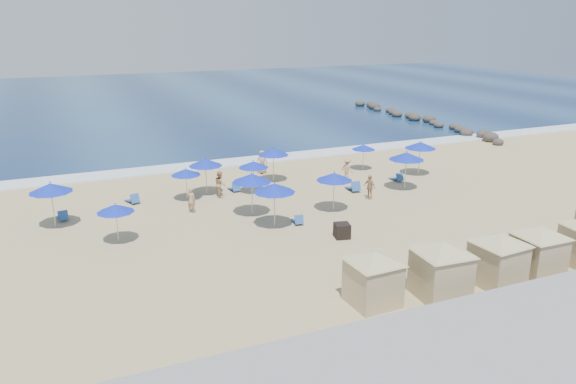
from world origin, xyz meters
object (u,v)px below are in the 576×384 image
object	(u,v)px
umbrella_0	(51,188)
umbrella_2	(186,172)
rock_jetty	(420,119)
umbrella_6	(274,188)
beachgoer_3	(347,169)
umbrella_3	(252,178)
beachgoer_2	(369,187)
beachgoer_0	(191,200)
umbrella_5	(253,164)
umbrella_1	(115,208)
trash_bin	(342,231)
beachgoer_1	(220,184)
cabana_3	(539,244)
cabana_0	(374,271)
umbrella_4	(205,162)
umbrella_7	(273,152)
umbrella_10	(420,145)
umbrella_9	(364,147)
umbrella_11	(407,156)
beachgoer_4	(262,162)
cabana_1	(442,262)
umbrella_8	(334,177)
cabana_2	(499,252)

from	to	relation	value
umbrella_0	umbrella_2	xyz separation A→B (m)	(7.99, 1.84, -0.43)
rock_jetty	umbrella_6	xyz separation A→B (m)	(-27.65, -24.40, 1.96)
beachgoer_3	umbrella_3	bearing A→B (deg)	95.94
umbrella_2	beachgoer_2	bearing A→B (deg)	-21.72
umbrella_2	beachgoer_0	size ratio (longest dim) A/B	1.37
umbrella_5	beachgoer_3	world-z (taller)	umbrella_5
umbrella_1	beachgoer_2	bearing A→B (deg)	4.41
trash_bin	umbrella_6	world-z (taller)	umbrella_6
beachgoer_1	cabana_3	bearing A→B (deg)	-145.36
trash_bin	cabana_0	distance (m)	7.34
beachgoer_1	beachgoer_3	size ratio (longest dim) A/B	1.09
umbrella_3	umbrella_4	size ratio (longest dim) A/B	1.05
umbrella_3	umbrella_7	distance (m)	7.31
umbrella_10	umbrella_5	bearing A→B (deg)	177.28
trash_bin	umbrella_9	distance (m)	14.41
umbrella_5	umbrella_11	xyz separation A→B (m)	(9.81, -3.31, 0.37)
beachgoer_3	cabana_0	bearing A→B (deg)	132.83
umbrella_6	umbrella_7	size ratio (longest dim) A/B	1.05
cabana_3	cabana_0	bearing A→B (deg)	175.69
cabana_0	umbrella_10	distance (m)	20.77
trash_bin	beachgoer_4	size ratio (longest dim) A/B	0.45
rock_jetty	beachgoer_4	bearing A→B (deg)	-150.94
umbrella_2	umbrella_7	xyz separation A→B (m)	(6.77, 1.82, 0.31)
umbrella_5	beachgoer_1	world-z (taller)	umbrella_5
cabana_3	cabana_1	bearing A→B (deg)	179.49
umbrella_0	beachgoer_0	bearing A→B (deg)	-4.62
cabana_0	umbrella_9	world-z (taller)	cabana_0
cabana_3	beachgoer_3	world-z (taller)	cabana_3
umbrella_5	umbrella_8	bearing A→B (deg)	-58.73
umbrella_5	umbrella_8	xyz separation A→B (m)	(3.23, -5.32, 0.17)
umbrella_1	umbrella_5	distance (m)	10.91
umbrella_5	umbrella_10	bearing A→B (deg)	-2.72
umbrella_3	umbrella_9	world-z (taller)	umbrella_3
umbrella_10	umbrella_1	bearing A→B (deg)	-168.13
umbrella_2	trash_bin	bearing A→B (deg)	-57.74
umbrella_3	umbrella_11	world-z (taller)	umbrella_11
umbrella_11	beachgoer_1	bearing A→B (deg)	163.79
trash_bin	umbrella_5	distance (m)	9.63
umbrella_1	umbrella_6	size ratio (longest dim) A/B	0.82
trash_bin	umbrella_10	world-z (taller)	umbrella_10
umbrella_7	umbrella_11	distance (m)	9.27
umbrella_2	cabana_1	bearing A→B (deg)	-68.63
umbrella_4	beachgoer_1	size ratio (longest dim) A/B	1.49
umbrella_9	umbrella_2	bearing A→B (deg)	-171.72
umbrella_5	beachgoer_4	world-z (taller)	umbrella_5
umbrella_6	trash_bin	bearing A→B (deg)	-46.53
umbrella_11	rock_jetty	bearing A→B (deg)	51.78
trash_bin	cabana_3	distance (m)	9.68
cabana_2	umbrella_4	world-z (taller)	cabana_2
beachgoer_0	beachgoer_1	distance (m)	3.47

